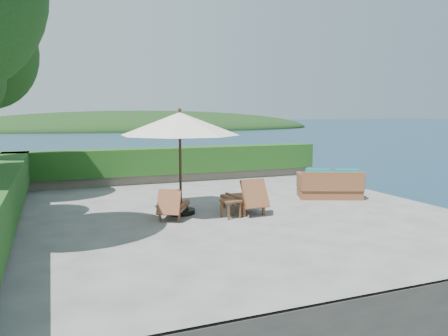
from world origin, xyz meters
name	(u,v)px	position (x,y,z in m)	size (l,w,h in m)	color
ground	(225,211)	(0.00, 0.00, 0.00)	(12.00, 12.00, 0.00)	gray
foundation	(225,265)	(0.00, 0.00, -1.55)	(12.00, 12.00, 3.00)	#4E473E
ocean	(225,313)	(0.00, 0.00, -3.00)	(600.00, 600.00, 0.00)	#163246
offshore_island	(142,129)	(25.00, 140.00, -3.00)	(126.00, 57.60, 12.60)	#133214
planter_wall_far	(172,177)	(0.00, 5.60, 0.18)	(12.00, 0.60, 0.36)	gray
planter_wall_left	(0,223)	(-5.60, 0.00, 0.18)	(0.60, 12.00, 0.36)	gray
hedge_far	(172,160)	(0.00, 5.60, 0.85)	(12.40, 0.90, 1.00)	#1E3F12
patio_umbrella	(180,125)	(-1.22, 0.14, 2.40)	(4.12, 4.12, 2.84)	black
lounge_left	(173,205)	(-1.54, -0.25, 0.34)	(1.18, 1.52, 0.82)	brown
lounge_right	(246,198)	(0.49, -0.34, 0.41)	(0.82, 1.73, 0.98)	brown
side_table	(231,203)	(-0.14, -0.79, 0.39)	(0.52, 0.52, 0.47)	brown
wicker_loveseat	(330,186)	(3.83, 0.50, 0.38)	(2.21, 1.70, 0.97)	brown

